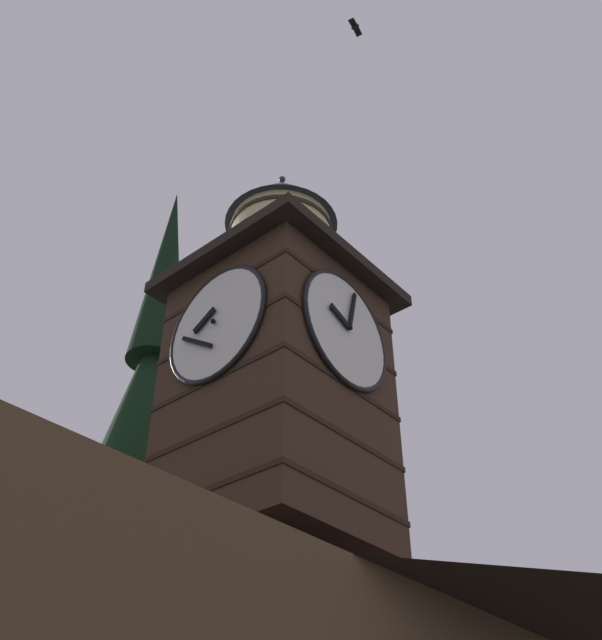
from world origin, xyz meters
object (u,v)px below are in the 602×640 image
object	(u,v)px
flying_bird_high	(308,245)
flying_bird_low	(355,27)
clock_tower	(278,359)
pine_tree_behind	(121,587)

from	to	relation	value
flying_bird_high	flying_bird_low	distance (m)	8.10
flying_bird_high	flying_bird_low	bearing A→B (deg)	48.85
clock_tower	flying_bird_low	size ratio (longest dim) A/B	16.10
pine_tree_behind	flying_bird_low	xyz separation A→B (m)	(1.44, 8.69, 12.51)
flying_bird_high	clock_tower	bearing A→B (deg)	34.75
clock_tower	pine_tree_behind	world-z (taller)	pine_tree_behind
clock_tower	flying_bird_low	bearing A→B (deg)	101.58
clock_tower	flying_bird_low	distance (m)	10.09
pine_tree_behind	flying_bird_high	distance (m)	12.94
clock_tower	flying_bird_low	xyz separation A→B (m)	(-0.43, 2.10, 9.86)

